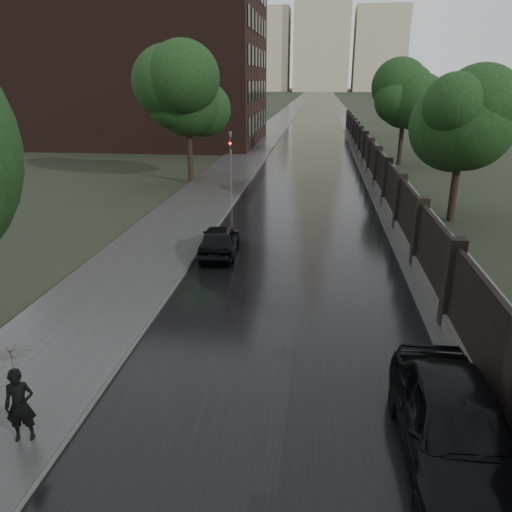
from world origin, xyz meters
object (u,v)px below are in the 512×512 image
object	(u,v)px
pedestrian_umbrella	(13,368)
tree_left_far	(188,104)
tree_right_c	(404,103)
traffic_light	(231,160)
car_right_near	(455,426)
tree_right_b	(463,120)
hatchback_left	(219,240)

from	to	relation	value
pedestrian_umbrella	tree_left_far	bearing A→B (deg)	79.76
tree_right_c	pedestrian_umbrella	bearing A→B (deg)	-108.73
traffic_light	car_right_near	xyz separation A→B (m)	(7.70, -20.63, -1.57)
tree_right_b	pedestrian_umbrella	xyz separation A→B (m)	(-12.26, -18.17, -3.20)
tree_right_b	traffic_light	size ratio (longest dim) A/B	1.75
traffic_light	pedestrian_umbrella	distance (m)	21.18
tree_right_c	car_right_near	world-z (taller)	tree_right_c
pedestrian_umbrella	hatchback_left	bearing A→B (deg)	64.83
tree_right_b	hatchback_left	distance (m)	13.24
tree_left_far	pedestrian_umbrella	bearing A→B (deg)	-82.94
tree_left_far	tree_right_c	bearing A→B (deg)	32.83
traffic_light	pedestrian_umbrella	size ratio (longest dim) A/B	1.68
traffic_light	hatchback_left	bearing A→B (deg)	-83.15
tree_left_far	car_right_near	world-z (taller)	tree_left_far
tree_left_far	hatchback_left	xyz separation A→B (m)	(4.85, -14.55, -4.62)
hatchback_left	pedestrian_umbrella	distance (m)	11.78
traffic_light	pedestrian_umbrella	xyz separation A→B (m)	(-0.46, -21.16, -0.65)
tree_left_far	traffic_light	distance (m)	6.84
tree_left_far	hatchback_left	distance (m)	16.02
tree_right_b	traffic_light	world-z (taller)	tree_right_b
traffic_light	pedestrian_umbrella	bearing A→B (deg)	-91.24
hatchback_left	pedestrian_umbrella	bearing A→B (deg)	78.47
tree_left_far	tree_right_c	world-z (taller)	tree_left_far
tree_left_far	car_right_near	bearing A→B (deg)	-66.02
traffic_light	hatchback_left	xyz separation A→B (m)	(1.15, -9.55, -1.78)
tree_left_far	tree_right_b	world-z (taller)	tree_left_far
traffic_light	car_right_near	bearing A→B (deg)	-69.53
tree_right_b	hatchback_left	xyz separation A→B (m)	(-10.65, -6.55, -4.33)
tree_left_far	tree_right_c	xyz separation A→B (m)	(15.50, 10.00, -0.29)
car_right_near	traffic_light	bearing A→B (deg)	110.01
hatchback_left	tree_right_b	bearing A→B (deg)	-152.06
car_right_near	pedestrian_umbrella	distance (m)	8.23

